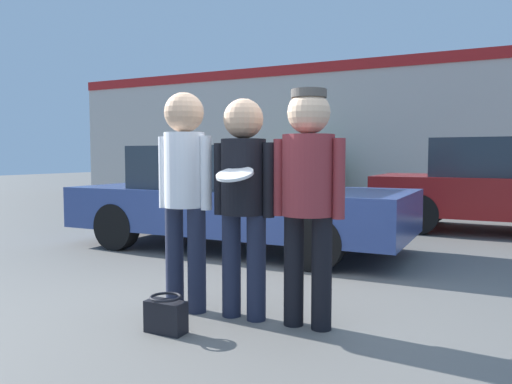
% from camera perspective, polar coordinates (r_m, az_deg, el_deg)
% --- Properties ---
extents(ground_plane, '(56.00, 56.00, 0.00)m').
position_cam_1_polar(ground_plane, '(4.16, -1.87, -13.77)').
color(ground_plane, '#66635E').
extents(storefront_building, '(24.00, 0.22, 4.01)m').
position_cam_1_polar(storefront_building, '(14.26, 18.90, 6.94)').
color(storefront_building, beige).
rests_on(storefront_building, ground).
extents(person_left, '(0.50, 0.33, 1.79)m').
position_cam_1_polar(person_left, '(4.11, -8.15, 1.27)').
color(person_left, '#1E2338').
rests_on(person_left, ground).
extents(person_middle_with_frisbee, '(0.52, 0.57, 1.72)m').
position_cam_1_polar(person_middle_with_frisbee, '(3.87, -1.44, 0.44)').
color(person_middle_with_frisbee, '#1E2338').
rests_on(person_middle_with_frisbee, ground).
extents(person_right, '(0.55, 0.38, 1.76)m').
position_cam_1_polar(person_right, '(3.68, 5.98, 0.94)').
color(person_right, black).
rests_on(person_right, ground).
extents(parked_car_near, '(4.64, 1.89, 1.41)m').
position_cam_1_polar(parked_car_near, '(6.90, -2.24, -0.57)').
color(parked_car_near, '#334784').
rests_on(parked_car_near, ground).
extents(parked_car_far, '(4.30, 1.91, 1.58)m').
position_cam_1_polar(parked_car_far, '(9.31, 26.86, 0.64)').
color(parked_car_far, maroon).
rests_on(parked_car_far, ground).
extents(shrub, '(1.51, 1.51, 1.51)m').
position_cam_1_polar(shrub, '(13.98, 6.86, 1.95)').
color(shrub, '#2D6B33').
rests_on(shrub, ground).
extents(handbag, '(0.30, 0.23, 0.27)m').
position_cam_1_polar(handbag, '(3.77, -10.27, -13.66)').
color(handbag, black).
rests_on(handbag, ground).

